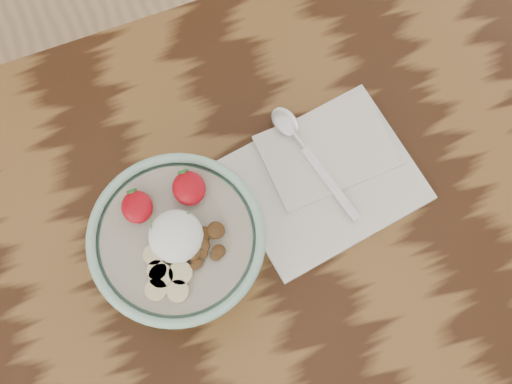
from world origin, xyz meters
TOP-DOWN VIEW (x-y plane):
  - table at (0.00, 0.00)cm, footprint 160.00×90.00cm
  - breakfast_bowl at (6.67, 8.91)cm, footprint 21.02×21.02cm
  - napkin at (28.22, 13.01)cm, footprint 26.27×22.46cm
  - spoon at (26.27, 19.00)cm, footprint 6.55×19.06cm

SIDE VIEW (x-z plane):
  - table at x=0.00cm, z-range 28.20..103.20cm
  - napkin at x=28.22cm, z-range 74.88..76.34cm
  - spoon at x=26.27cm, z-range 76.37..77.37cm
  - breakfast_bowl at x=6.67cm, z-range 75.01..89.32cm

